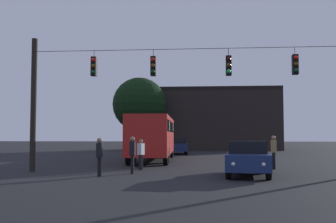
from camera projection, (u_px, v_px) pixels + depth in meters
ground_plane at (197, 159)px, 29.23m from camera, size 168.00×168.00×0.00m
overhead_signal_span at (193, 92)px, 19.09m from camera, size 16.25×0.44×6.62m
city_bus at (153, 134)px, 27.77m from camera, size 2.88×11.08×3.00m
car_near_right at (248, 158)px, 17.43m from camera, size 2.26×4.48×1.52m
car_far_left at (177, 146)px, 37.31m from camera, size 2.09×4.43×1.52m
pedestrian_crossing_left at (274, 150)px, 20.78m from camera, size 0.24×0.36×1.76m
pedestrian_crossing_center at (132, 153)px, 18.40m from camera, size 0.25×0.37×1.71m
pedestrian_crossing_right at (99, 154)px, 17.23m from camera, size 0.28×0.38×1.67m
pedestrian_near_bus at (141, 153)px, 20.31m from camera, size 0.35×0.42×1.57m
corner_building at (216, 120)px, 49.79m from camera, size 14.96×8.36×7.45m
tree_left_silhouette at (139, 104)px, 45.35m from camera, size 6.12×6.12×8.38m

